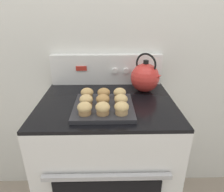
% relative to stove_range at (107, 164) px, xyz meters
% --- Properties ---
extents(wall_back, '(8.00, 0.05, 2.40)m').
position_rel_stove_range_xyz_m(wall_back, '(0.00, 0.34, 0.73)').
color(wall_back, silver).
rests_on(wall_back, ground_plane).
extents(stove_range, '(0.76, 0.66, 0.93)m').
position_rel_stove_range_xyz_m(stove_range, '(0.00, 0.00, 0.00)').
color(stove_range, white).
rests_on(stove_range, ground_plane).
extents(control_panel, '(0.75, 0.07, 0.20)m').
position_rel_stove_range_xyz_m(control_panel, '(0.00, 0.29, 0.57)').
color(control_panel, white).
rests_on(control_panel, stove_range).
extents(muffin_pan, '(0.31, 0.31, 0.02)m').
position_rel_stove_range_xyz_m(muffin_pan, '(-0.02, -0.11, 0.48)').
color(muffin_pan, '#28282D').
rests_on(muffin_pan, stove_range).
extents(muffin_r0_c0, '(0.07, 0.07, 0.06)m').
position_rel_stove_range_xyz_m(muffin_r0_c0, '(-0.10, -0.20, 0.52)').
color(muffin_r0_c0, '#A37A4C').
rests_on(muffin_r0_c0, muffin_pan).
extents(muffin_r0_c1, '(0.07, 0.07, 0.06)m').
position_rel_stove_range_xyz_m(muffin_r0_c1, '(-0.02, -0.20, 0.52)').
color(muffin_r0_c1, '#A37A4C').
rests_on(muffin_r0_c1, muffin_pan).
extents(muffin_r0_c2, '(0.07, 0.07, 0.06)m').
position_rel_stove_range_xyz_m(muffin_r0_c2, '(0.07, -0.20, 0.52)').
color(muffin_r0_c2, tan).
rests_on(muffin_r0_c2, muffin_pan).
extents(muffin_r1_c0, '(0.07, 0.07, 0.06)m').
position_rel_stove_range_xyz_m(muffin_r1_c0, '(-0.10, -0.11, 0.52)').
color(muffin_r1_c0, olive).
rests_on(muffin_r1_c0, muffin_pan).
extents(muffin_r1_c1, '(0.07, 0.07, 0.06)m').
position_rel_stove_range_xyz_m(muffin_r1_c1, '(-0.02, -0.11, 0.52)').
color(muffin_r1_c1, tan).
rests_on(muffin_r1_c1, muffin_pan).
extents(muffin_r1_c2, '(0.07, 0.07, 0.06)m').
position_rel_stove_range_xyz_m(muffin_r1_c2, '(0.07, -0.11, 0.52)').
color(muffin_r1_c2, olive).
rests_on(muffin_r1_c2, muffin_pan).
extents(muffin_r2_c0, '(0.07, 0.07, 0.06)m').
position_rel_stove_range_xyz_m(muffin_r2_c0, '(-0.11, -0.02, 0.52)').
color(muffin_r2_c0, olive).
rests_on(muffin_r2_c0, muffin_pan).
extents(muffin_r2_c1, '(0.07, 0.07, 0.06)m').
position_rel_stove_range_xyz_m(muffin_r2_c1, '(-0.02, -0.02, 0.52)').
color(muffin_r2_c1, tan).
rests_on(muffin_r2_c1, muffin_pan).
extents(muffin_r2_c2, '(0.07, 0.07, 0.06)m').
position_rel_stove_range_xyz_m(muffin_r2_c2, '(0.07, -0.02, 0.52)').
color(muffin_r2_c2, '#A37A4C').
rests_on(muffin_r2_c2, muffin_pan).
extents(tea_kettle, '(0.19, 0.18, 0.24)m').
position_rel_stove_range_xyz_m(tea_kettle, '(0.24, 0.14, 0.56)').
color(tea_kettle, red).
rests_on(tea_kettle, stove_range).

